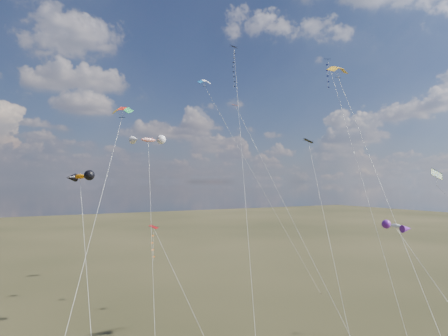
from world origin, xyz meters
TOP-DOWN VIEW (x-y plane):
  - diamond_black_high at (6.04, 25.62)m, footprint 12.17×24.19m
  - diamond_navy_tall at (13.93, 14.33)m, footprint 8.81×19.60m
  - diamond_black_mid at (2.52, 4.46)m, footprint 4.87×11.65m
  - diamond_red_low at (-8.12, 18.60)m, footprint 4.37×8.36m
  - diamond_orange_center at (5.94, 17.17)m, footprint 1.58×25.54m
  - parafoil_yellow at (9.39, 8.82)m, footprint 9.32×20.70m
  - parafoil_blue_white at (8.92, 40.97)m, footprint 12.95×17.84m
  - parafoil_striped at (13.77, 0.43)m, footprint 7.46×14.53m
  - parafoil_tricolor at (-13.11, 14.45)m, footprint 10.08×15.38m
  - novelty_orange_black at (-16.67, 15.17)m, footprint 2.36×13.17m
  - novelty_white_purple at (5.47, -1.32)m, footprint 2.52×11.56m
  - novelty_redwhite_stripe at (-7.48, 23.39)m, footprint 5.18×13.00m

SIDE VIEW (x-z plane):
  - diamond_red_low at x=-8.12m, z-range 3.91..16.52m
  - novelty_white_purple at x=5.47m, z-range 6.61..20.73m
  - diamond_black_mid at x=2.52m, z-range 5.17..26.82m
  - novelty_orange_black at x=-16.67m, z-range 8.58..27.00m
  - parafoil_striped at x=13.77m, z-range 8.79..27.98m
  - diamond_orange_center at x=5.94m, z-range 4.17..32.73m
  - novelty_redwhite_stripe at x=-7.48m, z-range 10.85..33.97m
  - parafoil_tricolor at x=-13.11m, z-range 11.70..36.55m
  - diamond_navy_tall at x=13.93m, z-range 12.08..45.94m
  - parafoil_yellow at x=9.39m, z-range 14.54..45.19m
  - diamond_black_high at x=6.04m, z-range 13.40..51.02m
  - parafoil_blue_white at x=8.92m, z-range 17.30..53.60m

